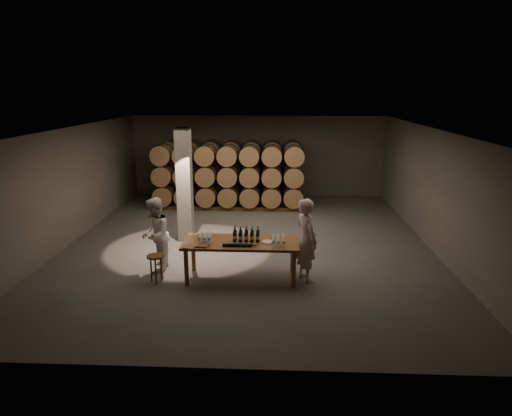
{
  "coord_description": "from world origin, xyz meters",
  "views": [
    {
      "loc": [
        0.8,
        -12.22,
        4.24
      ],
      "look_at": [
        0.23,
        -0.29,
        1.1
      ],
      "focal_mm": 32.0,
      "sensor_mm": 36.0,
      "label": 1
    }
  ],
  "objects_px": {
    "bottle_cluster": "(246,236)",
    "notebook_near": "(202,246)",
    "plate": "(268,242)",
    "person_man": "(306,240)",
    "tasting_table": "(241,246)",
    "stool": "(155,260)",
    "person_woman": "(155,235)"
  },
  "relations": [
    {
      "from": "plate",
      "to": "person_man",
      "type": "height_order",
      "value": "person_man"
    },
    {
      "from": "notebook_near",
      "to": "stool",
      "type": "height_order",
      "value": "notebook_near"
    },
    {
      "from": "notebook_near",
      "to": "person_woman",
      "type": "height_order",
      "value": "person_woman"
    },
    {
      "from": "tasting_table",
      "to": "person_man",
      "type": "height_order",
      "value": "person_man"
    },
    {
      "from": "tasting_table",
      "to": "plate",
      "type": "relative_size",
      "value": 9.05
    },
    {
      "from": "tasting_table",
      "to": "stool",
      "type": "distance_m",
      "value": 1.94
    },
    {
      "from": "person_man",
      "to": "notebook_near",
      "type": "bearing_deg",
      "value": 73.1
    },
    {
      "from": "bottle_cluster",
      "to": "person_man",
      "type": "xyz_separation_m",
      "value": [
        1.35,
        -0.03,
        -0.06
      ]
    },
    {
      "from": "person_woman",
      "to": "bottle_cluster",
      "type": "bearing_deg",
      "value": 78.4
    },
    {
      "from": "tasting_table",
      "to": "bottle_cluster",
      "type": "relative_size",
      "value": 4.31
    },
    {
      "from": "bottle_cluster",
      "to": "stool",
      "type": "height_order",
      "value": "bottle_cluster"
    },
    {
      "from": "tasting_table",
      "to": "person_woman",
      "type": "height_order",
      "value": "person_woman"
    },
    {
      "from": "bottle_cluster",
      "to": "notebook_near",
      "type": "relative_size",
      "value": 2.33
    },
    {
      "from": "person_man",
      "to": "person_woman",
      "type": "height_order",
      "value": "person_man"
    },
    {
      "from": "tasting_table",
      "to": "stool",
      "type": "height_order",
      "value": "tasting_table"
    },
    {
      "from": "tasting_table",
      "to": "notebook_near",
      "type": "relative_size",
      "value": 10.05
    },
    {
      "from": "tasting_table",
      "to": "plate",
      "type": "height_order",
      "value": "plate"
    },
    {
      "from": "bottle_cluster",
      "to": "plate",
      "type": "relative_size",
      "value": 2.1
    },
    {
      "from": "bottle_cluster",
      "to": "notebook_near",
      "type": "height_order",
      "value": "bottle_cluster"
    },
    {
      "from": "stool",
      "to": "person_woman",
      "type": "bearing_deg",
      "value": 104.03
    },
    {
      "from": "plate",
      "to": "person_woman",
      "type": "height_order",
      "value": "person_woman"
    },
    {
      "from": "bottle_cluster",
      "to": "person_man",
      "type": "relative_size",
      "value": 0.32
    },
    {
      "from": "notebook_near",
      "to": "stool",
      "type": "relative_size",
      "value": 0.41
    },
    {
      "from": "tasting_table",
      "to": "person_man",
      "type": "bearing_deg",
      "value": 0.35
    },
    {
      "from": "tasting_table",
      "to": "bottle_cluster",
      "type": "bearing_deg",
      "value": 19.73
    },
    {
      "from": "person_man",
      "to": "bottle_cluster",
      "type": "bearing_deg",
      "value": 62.31
    },
    {
      "from": "notebook_near",
      "to": "person_woman",
      "type": "xyz_separation_m",
      "value": [
        -1.24,
        0.75,
        -0.02
      ]
    },
    {
      "from": "bottle_cluster",
      "to": "stool",
      "type": "xyz_separation_m",
      "value": [
        -2.01,
        -0.33,
        -0.5
      ]
    },
    {
      "from": "plate",
      "to": "person_man",
      "type": "distance_m",
      "value": 0.87
    },
    {
      "from": "notebook_near",
      "to": "person_man",
      "type": "relative_size",
      "value": 0.14
    },
    {
      "from": "notebook_near",
      "to": "stool",
      "type": "bearing_deg",
      "value": -173.82
    },
    {
      "from": "plate",
      "to": "person_woman",
      "type": "xyz_separation_m",
      "value": [
        -2.67,
        0.41,
        -0.01
      ]
    }
  ]
}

